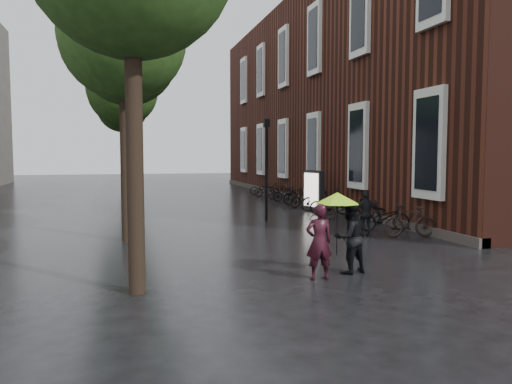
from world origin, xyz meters
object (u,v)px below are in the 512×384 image
object	(u,v)px
person_burgundy	(319,242)
ad_lightbox	(314,191)
lamp_post	(266,159)
parked_bicycles	(314,200)
pedestrian_walking	(366,214)
person_black	(349,237)

from	to	relation	value
person_burgundy	ad_lightbox	xyz separation A→B (m)	(4.67, 11.90, 0.14)
person_burgundy	lamp_post	xyz separation A→B (m)	(1.62, 9.43, 1.65)
person_burgundy	parked_bicycles	distance (m)	13.27
pedestrian_walking	person_black	bearing A→B (deg)	67.56
person_burgundy	ad_lightbox	world-z (taller)	ad_lightbox
pedestrian_walking	ad_lightbox	xyz separation A→B (m)	(1.05, 7.14, 0.22)
person_burgundy	pedestrian_walking	distance (m)	5.98
person_burgundy	pedestrian_walking	size ratio (longest dim) A/B	1.10
pedestrian_walking	ad_lightbox	world-z (taller)	ad_lightbox
person_black	lamp_post	distance (m)	9.26
parked_bicycles	ad_lightbox	bearing A→B (deg)	-114.30
person_burgundy	parked_bicycles	bearing A→B (deg)	-109.73
parked_bicycles	ad_lightbox	size ratio (longest dim) A/B	9.40
person_black	pedestrian_walking	xyz separation A→B (m)	(2.75, 4.41, -0.08)
person_black	person_burgundy	bearing A→B (deg)	6.69
person_burgundy	person_black	size ratio (longest dim) A/B	1.00
parked_bicycles	ad_lightbox	distance (m)	0.69
ad_lightbox	lamp_post	size ratio (longest dim) A/B	0.47
person_burgundy	lamp_post	distance (m)	9.71
person_black	ad_lightbox	world-z (taller)	ad_lightbox
person_black	pedestrian_walking	bearing A→B (deg)	-137.32
pedestrian_walking	person_burgundy	bearing A→B (deg)	62.27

